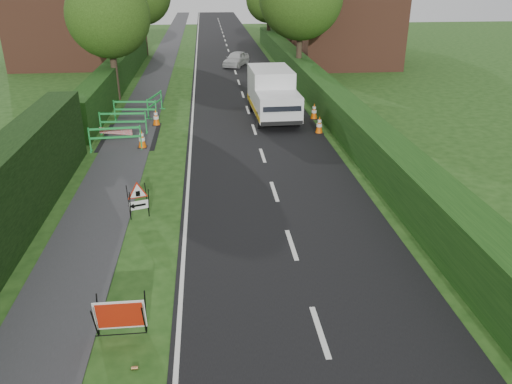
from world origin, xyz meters
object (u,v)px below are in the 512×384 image
triangle_sign (137,198)px  red_rect_sign (120,316)px  works_van (273,93)px  hatchback_car (236,59)px

triangle_sign → red_rect_sign: bearing=-104.5°
triangle_sign → works_van: works_van is taller
works_van → red_rect_sign: bearing=-109.5°
works_van → hatchback_car: (-0.88, 14.47, -0.67)m
red_rect_sign → triangle_sign: (-0.25, 5.17, 0.21)m
red_rect_sign → triangle_sign: size_ratio=1.01×
triangle_sign → works_van: 11.82m
triangle_sign → hatchback_car: (4.44, 25.02, -0.15)m
red_rect_sign → works_van: works_van is taller
works_van → hatchback_car: size_ratio=1.60×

